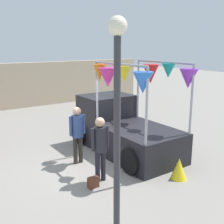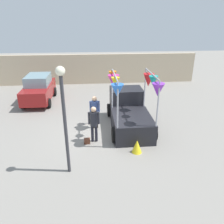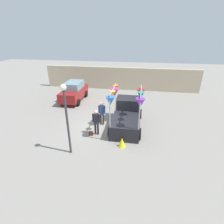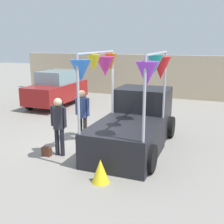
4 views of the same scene
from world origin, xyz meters
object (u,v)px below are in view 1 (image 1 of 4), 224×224
(folded_kite_bundle_sunflower, at_px, (179,169))
(person_vendor, at_px, (77,129))
(handbag, at_px, (93,182))
(street_lamp, at_px, (117,104))
(vendor_truck, at_px, (122,124))
(person_customer, at_px, (100,143))

(folded_kite_bundle_sunflower, bearing_deg, person_vendor, 124.93)
(handbag, height_order, folded_kite_bundle_sunflower, folded_kite_bundle_sunflower)
(handbag, height_order, street_lamp, street_lamp)
(vendor_truck, height_order, person_vendor, vendor_truck)
(street_lamp, relative_size, folded_kite_bundle_sunflower, 6.76)
(person_vendor, xyz_separation_m, handbag, (-0.42, -1.61, -0.95))
(handbag, bearing_deg, vendor_truck, 38.32)
(handbag, relative_size, street_lamp, 0.07)
(vendor_truck, relative_size, folded_kite_bundle_sunflower, 6.88)
(person_vendor, relative_size, folded_kite_bundle_sunflower, 2.98)
(person_customer, relative_size, folded_kite_bundle_sunflower, 2.97)
(person_customer, bearing_deg, folded_kite_bundle_sunflower, -31.38)
(person_customer, distance_m, folded_kite_bundle_sunflower, 2.29)
(vendor_truck, xyz_separation_m, person_vendor, (-1.82, -0.16, 0.17))
(vendor_truck, xyz_separation_m, street_lamp, (-2.89, -3.73, 1.72))
(vendor_truck, relative_size, person_vendor, 2.31)
(vendor_truck, distance_m, handbag, 2.96)
(folded_kite_bundle_sunflower, bearing_deg, vendor_truck, 88.86)
(handbag, xyz_separation_m, street_lamp, (-0.66, -1.96, 2.50))
(person_vendor, bearing_deg, vendor_truck, 4.93)
(vendor_truck, height_order, folded_kite_bundle_sunflower, vendor_truck)
(person_customer, bearing_deg, handbag, -150.26)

